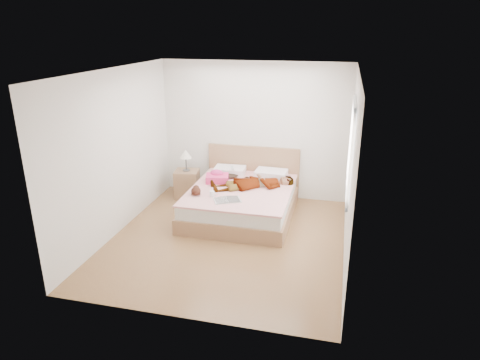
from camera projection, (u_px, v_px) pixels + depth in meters
The scene contains 11 objects.
ground at pixel (227, 239), 6.78m from camera, with size 4.00×4.00×0.00m, color #4D2A18.
woman at pixel (254, 181), 7.54m from camera, with size 0.57×1.51×0.21m, color silver.
hair at pixel (229, 174), 8.10m from camera, with size 0.41×0.50×0.07m, color black.
phone at pixel (232, 168), 7.99m from camera, with size 0.05×0.10×0.01m, color silver.
room_shell at pixel (351, 150), 6.15m from camera, with size 4.00×4.00×4.00m.
bed at pixel (242, 199), 7.63m from camera, with size 1.80×2.08×1.00m.
towel at pixel (217, 177), 7.77m from camera, with size 0.47×0.41×0.21m.
magazine at pixel (227, 200), 6.95m from camera, with size 0.52×0.45×0.03m.
coffee_mug at pixel (212, 194), 7.10m from camera, with size 0.13×0.09×0.10m.
plush_toy at pixel (196, 190), 7.17m from camera, with size 0.21×0.28×0.14m.
nightstand at pixel (187, 182), 8.34m from camera, with size 0.50×0.46×0.97m.
Camera 1 is at (1.63, -5.84, 3.18)m, focal length 32.00 mm.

